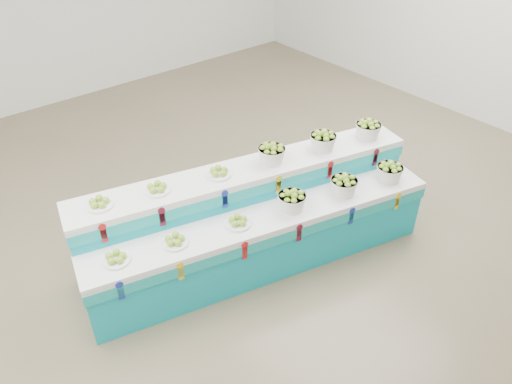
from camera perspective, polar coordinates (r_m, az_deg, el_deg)
ground at (r=5.65m, az=-2.56°, el=-6.29°), size 10.00×10.00×0.00m
display_stand at (r=5.19m, az=0.00°, el=-3.23°), size 3.83×1.83×1.02m
plate_lower_left at (r=4.56m, az=-15.97°, el=-7.32°), size 0.31×0.31×0.09m
plate_lower_mid at (r=4.62m, az=-9.41°, el=-5.50°), size 0.31×0.31×0.09m
plate_lower_right at (r=4.77m, az=-2.11°, el=-3.38°), size 0.31×0.31×0.09m
basket_lower_left at (r=4.95m, az=4.18°, el=-0.97°), size 0.35×0.35×0.21m
basket_lower_mid at (r=5.24m, az=10.16°, el=0.81°), size 0.35×0.35×0.21m
basket_lower_right at (r=5.56m, az=15.24°, el=2.31°), size 0.35×0.35×0.21m
plate_upper_left at (r=4.73m, az=-17.74°, el=-1.15°), size 0.31×0.31×0.09m
plate_upper_mid at (r=4.79m, az=-11.43°, el=0.51°), size 0.31×0.31×0.09m
plate_upper_right at (r=4.94m, az=-4.34°, el=2.36°), size 0.31×0.31×0.09m
basket_upper_left at (r=5.11m, az=1.83°, el=4.50°), size 0.35×0.35×0.21m
basket_upper_mid at (r=5.39m, az=7.77°, el=5.95°), size 0.35×0.35×0.21m
basket_upper_right at (r=5.71m, az=12.88°, el=7.13°), size 0.35×0.35×0.21m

